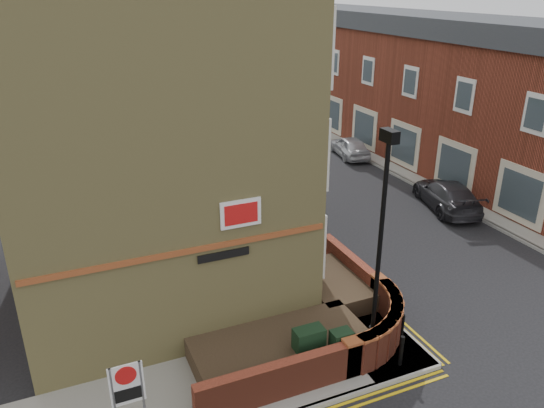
{
  "coord_description": "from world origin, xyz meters",
  "views": [
    {
      "loc": [
        -5.67,
        -8.74,
        9.58
      ],
      "look_at": [
        -0.18,
        4.0,
        3.76
      ],
      "focal_mm": 35.0,
      "sensor_mm": 36.0,
      "label": 1
    }
  ],
  "objects": [
    {
      "name": "far_terrace",
      "position": [
        14.5,
        17.0,
        4.04
      ],
      "size": [
        5.4,
        30.4,
        8.0
      ],
      "color": "maroon",
      "rests_on": "ground"
    },
    {
      "name": "corner_building",
      "position": [
        -2.84,
        8.0,
        6.23
      ],
      "size": [
        8.95,
        10.4,
        13.6
      ],
      "color": "tan",
      "rests_on": "ground"
    },
    {
      "name": "utility_cabinet_large",
      "position": [
        -0.3,
        1.3,
        0.72
      ],
      "size": [
        0.8,
        0.45,
        1.2
      ],
      "primitive_type": "cube",
      "color": "black",
      "rests_on": "pavement_corner"
    },
    {
      "name": "pavement_main",
      "position": [
        2.0,
        16.0,
        0.06
      ],
      "size": [
        2.0,
        32.0,
        0.12
      ],
      "primitive_type": "cube",
      "color": "gray",
      "rests_on": "ground"
    },
    {
      "name": "garden_wall",
      "position": [
        0.0,
        2.5,
        0.0
      ],
      "size": [
        6.8,
        6.0,
        1.2
      ],
      "primitive_type": null,
      "color": "maroon",
      "rests_on": "ground"
    },
    {
      "name": "grey_car_far",
      "position": [
        10.5,
        8.66,
        0.65
      ],
      "size": [
        3.02,
        4.83,
        1.31
      ],
      "primitive_type": "imported",
      "rotation": [
        0.0,
        0.0,
        2.86
      ],
      "color": "#28282C",
      "rests_on": "ground"
    },
    {
      "name": "bollard_far",
      "position": [
        2.6,
        1.2,
        0.57
      ],
      "size": [
        0.11,
        0.11,
        0.9
      ],
      "primitive_type": "cylinder",
      "color": "black",
      "rests_on": "pavement_corner"
    },
    {
      "name": "silver_car_far",
      "position": [
        10.5,
        17.15,
        0.62
      ],
      "size": [
        2.06,
        3.82,
        1.23
      ],
      "primitive_type": "imported",
      "rotation": [
        0.0,
        0.0,
        2.97
      ],
      "color": "#B6B8BE",
      "rests_on": "ground"
    },
    {
      "name": "far_terrace_cream",
      "position": [
        14.5,
        38.0,
        4.05
      ],
      "size": [
        5.4,
        12.4,
        8.0
      ],
      "color": "beige",
      "rests_on": "ground"
    },
    {
      "name": "silver_car_near",
      "position": [
        3.6,
        10.98,
        0.61
      ],
      "size": [
        1.46,
        3.75,
        1.22
      ],
      "primitive_type": "imported",
      "rotation": [
        0.0,
        0.0,
        -0.05
      ],
      "color": "#A2A2AA",
      "rests_on": "ground"
    },
    {
      "name": "zone_sign",
      "position": [
        -5.0,
        0.5,
        1.64
      ],
      "size": [
        0.72,
        0.07,
        2.2
      ],
      "color": "slate",
      "rests_on": "pavement_corner"
    },
    {
      "name": "tree_far",
      "position": [
        2.0,
        30.05,
        4.91
      ],
      "size": [
        3.81,
        3.81,
        7.0
      ],
      "color": "#382B1E",
      "rests_on": "pavement_main"
    },
    {
      "name": "pavement_far",
      "position": [
        13.0,
        13.0,
        0.06
      ],
      "size": [
        4.0,
        40.0,
        0.12
      ],
      "primitive_type": "cube",
      "color": "gray",
      "rests_on": "ground"
    },
    {
      "name": "bollard_near",
      "position": [
        2.0,
        0.4,
        0.57
      ],
      "size": [
        0.11,
        0.11,
        0.9
      ],
      "primitive_type": "cylinder",
      "color": "black",
      "rests_on": "pavement_corner"
    },
    {
      "name": "utility_cabinet_small",
      "position": [
        0.5,
        1.0,
        0.67
      ],
      "size": [
        0.55,
        0.4,
        1.1
      ],
      "primitive_type": "cube",
      "color": "black",
      "rests_on": "pavement_corner"
    },
    {
      "name": "yellow_lines_main",
      "position": [
        3.25,
        16.0,
        0.01
      ],
      "size": [
        0.28,
        32.0,
        0.01
      ],
      "primitive_type": "cube",
      "color": "gold",
      "rests_on": "ground"
    },
    {
      "name": "kerb_main_near",
      "position": [
        3.0,
        16.0,
        0.06
      ],
      "size": [
        0.15,
        32.0,
        0.12
      ],
      "primitive_type": "cube",
      "color": "gray",
      "rests_on": "ground"
    },
    {
      "name": "lamppost",
      "position": [
        1.6,
        1.2,
        3.34
      ],
      "size": [
        0.25,
        0.5,
        6.3
      ],
      "color": "black",
      "rests_on": "pavement_corner"
    },
    {
      "name": "traffic_light_assembly",
      "position": [
        2.4,
        25.0,
        2.78
      ],
      "size": [
        0.2,
        0.16,
        4.2
      ],
      "color": "black",
      "rests_on": "pavement_main"
    },
    {
      "name": "kerb_main_far",
      "position": [
        11.0,
        13.0,
        0.06
      ],
      "size": [
        0.15,
        40.0,
        0.12
      ],
      "primitive_type": "cube",
      "color": "gray",
      "rests_on": "ground"
    },
    {
      "name": "tree_near",
      "position": [
        2.0,
        14.05,
        4.7
      ],
      "size": [
        3.64,
        3.65,
        6.7
      ],
      "color": "#382B1E",
      "rests_on": "pavement_main"
    },
    {
      "name": "red_car_main",
      "position": [
        4.48,
        16.0,
        0.67
      ],
      "size": [
        3.75,
        5.27,
        1.33
      ],
      "primitive_type": "imported",
      "rotation": [
        0.0,
        0.0,
        0.36
      ],
      "color": "maroon",
      "rests_on": "ground"
    },
    {
      "name": "pavement_corner",
      "position": [
        -3.5,
        1.5,
        0.06
      ],
      "size": [
        13.0,
        3.0,
        0.12
      ],
      "primitive_type": "cube",
      "color": "gray",
      "rests_on": "ground"
    },
    {
      "name": "tree_mid",
      "position": [
        2.0,
        22.05,
        5.2
      ],
      "size": [
        4.03,
        4.03,
        7.42
      ],
      "color": "#382B1E",
      "rests_on": "pavement_main"
    },
    {
      "name": "ground",
      "position": [
        0.0,
        0.0,
        0.0
      ],
      "size": [
        120.0,
        120.0,
        0.0
      ],
      "primitive_type": "plane",
      "color": "black",
      "rests_on": "ground"
    }
  ]
}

